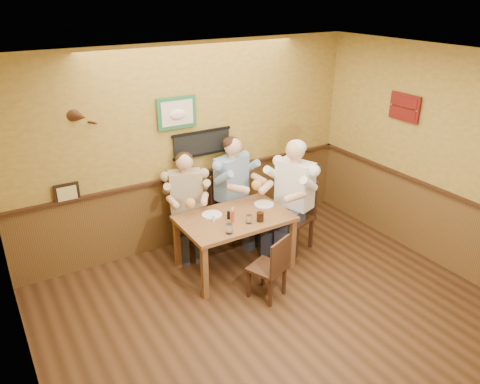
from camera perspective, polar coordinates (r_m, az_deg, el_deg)
The scene contains 17 objects.
room at distance 4.57m, azimuth 8.18°, elevation 1.10°, with size 5.02×5.03×2.81m.
dining_table at distance 5.97m, azimuth -0.66°, elevation -3.81°, with size 1.40×0.90×0.75m.
chair_back_left at distance 6.55m, azimuth -6.47°, elevation -3.37°, with size 0.42×0.42×0.90m, color #3D2213, non-canonical shape.
chair_back_right at distance 6.78m, azimuth -1.01°, elevation -1.86°, with size 0.45×0.45×0.97m, color #3D2213, non-canonical shape.
chair_right_end at distance 6.53m, azimuth 6.51°, elevation -2.93°, with size 0.47×0.47×1.01m, color #3D2213, non-canonical shape.
chair_near_side at distance 5.57m, azimuth 3.30°, elevation -9.05°, with size 0.38×0.38×0.82m, color #3D2213, non-canonical shape.
diner_tan_shirt at distance 6.46m, azimuth -6.55°, elevation -1.85°, with size 0.60×0.60×1.29m, color tan, non-canonical shape.
diner_blue_polo at distance 6.70m, azimuth -1.03°, elevation -0.26°, with size 0.64×0.64×1.39m, color #7E9EBD, non-canonical shape.
diner_white_elder at distance 6.44m, azimuth 6.60°, elevation -1.22°, with size 0.66×0.66×1.44m, color white, non-canonical shape.
water_glass_left at distance 5.52m, azimuth -1.31°, elevation -4.49°, with size 0.08×0.08×0.12m, color white.
water_glass_mid at distance 5.75m, azimuth 1.11°, elevation -3.33°, with size 0.07×0.07×0.11m, color white.
cola_tumbler at distance 5.80m, azimuth 2.48°, elevation -3.04°, with size 0.09×0.09×0.12m, color black.
hot_sauce_bottle at distance 5.76m, azimuth -0.93°, elevation -2.90°, with size 0.04×0.04×0.17m, color red.
salt_shaker at distance 5.81m, azimuth -3.23°, elevation -3.21°, with size 0.03×0.03×0.08m, color white.
pepper_shaker at distance 5.86m, azimuth -1.41°, elevation -2.83°, with size 0.04×0.04×0.10m, color black.
plate_far_left at distance 5.97m, azimuth -3.44°, elevation -2.78°, with size 0.26×0.26×0.02m, color white.
plate_far_right at distance 6.25m, azimuth 2.95°, elevation -1.50°, with size 0.27×0.27×0.02m, color white.
Camera 1 is at (-2.58, -3.06, 3.44)m, focal length 35.00 mm.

